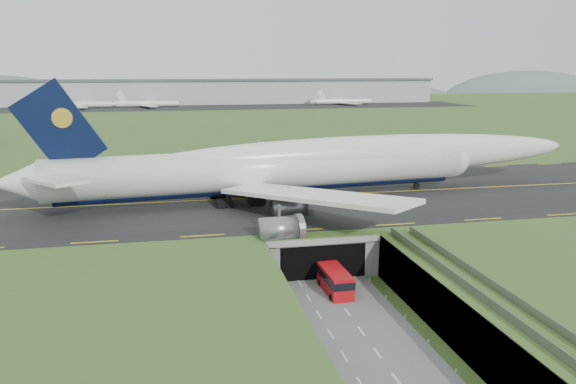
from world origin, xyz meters
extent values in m
plane|color=#435E25|center=(0.00, 0.00, 0.00)|extent=(900.00, 900.00, 0.00)
cube|color=gray|center=(0.00, 0.00, 3.00)|extent=(800.00, 800.00, 6.00)
cube|color=slate|center=(0.00, -7.50, 0.10)|extent=(12.00, 75.00, 0.20)
cube|color=black|center=(0.00, 33.00, 6.09)|extent=(800.00, 44.00, 0.18)
cube|color=gray|center=(0.00, 19.00, 5.50)|extent=(16.00, 22.00, 1.00)
cube|color=gray|center=(-7.00, 19.00, 3.00)|extent=(2.00, 22.00, 6.00)
cube|color=gray|center=(7.00, 19.00, 3.00)|extent=(2.00, 22.00, 6.00)
cube|color=black|center=(0.00, 14.00, 2.50)|extent=(12.00, 12.00, 5.00)
cube|color=#A8A8A3|center=(0.00, 7.95, 5.60)|extent=(17.00, 0.50, 0.80)
cube|color=#A8A8A3|center=(11.00, -18.50, 5.80)|extent=(3.00, 53.00, 0.50)
cube|color=gray|center=(9.60, -18.50, 6.55)|extent=(0.06, 53.00, 1.00)
cube|color=gray|center=(12.40, -18.50, 6.55)|extent=(0.06, 53.00, 1.00)
cylinder|color=#A8A8A3|center=(11.00, -16.00, 2.80)|extent=(0.90, 0.90, 5.60)
cylinder|color=#A8A8A3|center=(11.00, -4.00, 2.80)|extent=(0.90, 0.90, 5.60)
cylinder|color=white|center=(-3.68, 31.27, 11.52)|extent=(72.95, 13.96, 6.84)
sphere|color=white|center=(32.46, 34.85, 11.52)|extent=(7.33, 7.33, 6.70)
cone|color=white|center=(-43.01, 27.37, 11.52)|extent=(8.08, 7.20, 6.49)
ellipsoid|color=white|center=(15.84, 33.20, 13.06)|extent=(84.18, 14.54, 7.18)
ellipsoid|color=black|center=(31.40, 34.75, 12.38)|extent=(5.06, 3.45, 2.39)
cylinder|color=black|center=(-3.68, 31.27, 8.85)|extent=(68.95, 9.66, 2.87)
cube|color=white|center=(-3.24, 48.49, 10.45)|extent=(20.01, 32.25, 2.87)
cube|color=white|center=(-37.42, 35.98, 13.12)|extent=(8.92, 12.70, 1.09)
cube|color=white|center=(0.13, 14.47, 10.45)|extent=(24.74, 30.37, 2.87)
cube|color=white|center=(-35.84, 20.03, 13.12)|extent=(10.52, 12.45, 1.09)
cube|color=black|center=(-36.10, 28.06, 19.53)|extent=(13.58, 1.98, 15.12)
cylinder|color=gold|center=(-35.57, 28.11, 21.13)|extent=(3.05, 1.04, 2.99)
cylinder|color=slate|center=(-3.91, 41.45, 7.14)|extent=(5.87, 4.06, 3.52)
cylinder|color=slate|center=(-10.04, 52.11, 7.14)|extent=(5.87, 4.06, 3.52)
cylinder|color=slate|center=(-1.91, 21.25, 7.14)|extent=(5.87, 4.06, 3.52)
cylinder|color=slate|center=(-5.82, 9.59, 7.14)|extent=(5.87, 4.06, 3.52)
cylinder|color=black|center=(25.23, 34.14, 6.77)|extent=(1.22, 0.65, 1.17)
cube|color=black|center=(-8.46, 30.80, 6.93)|extent=(7.11, 8.07, 1.50)
cube|color=red|center=(0.32, 3.33, 1.68)|extent=(2.96, 7.46, 2.96)
cube|color=black|center=(0.32, 3.33, 2.27)|extent=(3.02, 7.56, 0.99)
cube|color=black|center=(0.32, 3.33, 0.45)|extent=(2.75, 6.96, 0.49)
cylinder|color=black|center=(-0.90, 0.84, 0.54)|extent=(0.37, 0.90, 0.89)
cylinder|color=black|center=(-1.03, 5.76, 0.54)|extent=(0.37, 0.90, 0.89)
cylinder|color=black|center=(1.66, 0.91, 0.54)|extent=(0.37, 0.90, 0.89)
cylinder|color=black|center=(1.53, 5.83, 0.54)|extent=(0.37, 0.90, 0.89)
cube|color=#B2B2B2|center=(0.00, 300.00, 13.50)|extent=(300.00, 22.00, 15.00)
cube|color=#4C4C51|center=(0.00, 300.00, 21.00)|extent=(302.00, 24.00, 1.20)
cube|color=black|center=(0.00, 270.00, 6.14)|extent=(320.00, 50.00, 0.08)
cylinder|color=white|center=(-70.18, 275.00, 8.18)|extent=(34.00, 3.20, 3.20)
cylinder|color=white|center=(-32.83, 275.00, 8.18)|extent=(34.00, 3.20, 3.20)
cylinder|color=white|center=(85.55, 275.00, 8.18)|extent=(34.00, 3.20, 3.20)
ellipsoid|color=slate|center=(120.00, 430.00, -4.00)|extent=(260.00, 91.00, 44.00)
ellipsoid|color=slate|center=(320.00, 430.00, -4.00)|extent=(180.00, 63.00, 60.00)
camera|label=1|loc=(-19.45, -62.04, 28.51)|focal=35.00mm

